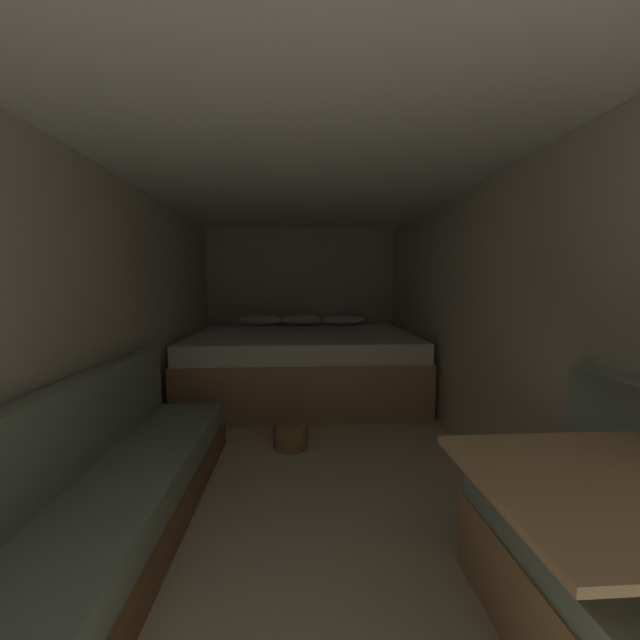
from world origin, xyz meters
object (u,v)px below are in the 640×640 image
sofa_left (93,510)px  bed (303,363)px  wicker_basket (291,434)px  dinette_table (615,518)px

sofa_left → bed: bearing=68.2°
bed → wicker_basket: bed is taller
sofa_left → wicker_basket: 1.50m
bed → wicker_basket: (-0.12, -1.38, -0.28)m
bed → sofa_left: (-1.02, -2.56, -0.13)m
sofa_left → wicker_basket: (0.91, 1.19, -0.15)m
bed → dinette_table: size_ratio=3.17×
wicker_basket → sofa_left: bearing=-127.5°
bed → wicker_basket: bearing=-94.8°
dinette_table → wicker_basket: (-0.94, 1.98, -0.58)m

